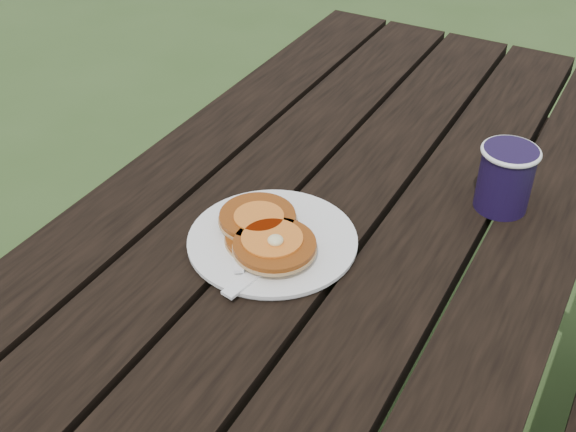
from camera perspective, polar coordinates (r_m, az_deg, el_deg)
The scene contains 6 objects.
picnic_table at distance 1.35m, azimuth 0.61°, elevation -15.43°, with size 1.36×1.80×0.75m.
plate at distance 1.08m, azimuth -1.23°, elevation -2.01°, with size 0.25×0.25×0.01m, color white.
pancake_stack at distance 1.06m, azimuth -1.74°, elevation -1.40°, with size 0.17×0.16×0.04m.
knife at distance 1.03m, azimuth -1.51°, elevation -3.68°, with size 0.02×0.18×0.01m, color white.
fork at distance 1.05m, azimuth -3.84°, elevation -2.46°, with size 0.03×0.16×0.01m, color white, non-canonical shape.
coffee_cup at distance 1.18m, azimuth 16.85°, elevation 3.12°, with size 0.09×0.09×0.11m.
Camera 1 is at (0.39, -0.73, 1.43)m, focal length 45.00 mm.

